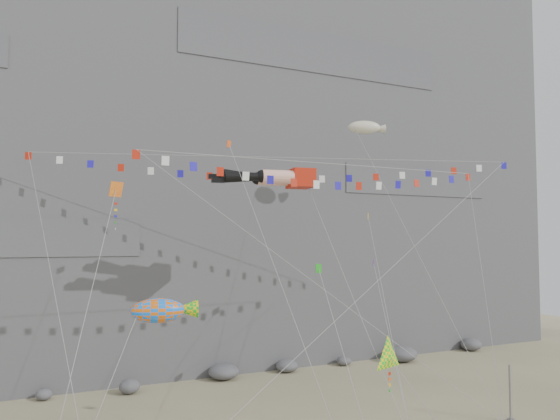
# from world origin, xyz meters

# --- Properties ---
(cliff) EXTENTS (80.00, 28.00, 50.00)m
(cliff) POSITION_xyz_m (0.00, 32.00, 25.00)
(cliff) COLOR slate
(cliff) RESTS_ON ground
(talus_boulders) EXTENTS (60.00, 3.00, 1.20)m
(talus_boulders) POSITION_xyz_m (0.00, 17.00, 0.60)
(talus_boulders) COLOR slate
(talus_boulders) RESTS_ON ground
(anchor_pole_right) EXTENTS (0.12, 0.12, 3.62)m
(anchor_pole_right) POSITION_xyz_m (13.25, -1.23, 1.81)
(anchor_pole_right) COLOR slate
(anchor_pole_right) RESTS_ON ground
(legs_kite) EXTENTS (7.71, 17.54, 22.46)m
(legs_kite) POSITION_xyz_m (0.51, 8.07, 16.26)
(legs_kite) COLOR #B81E0B
(legs_kite) RESTS_ON ground
(flag_banner_upper) EXTENTS (35.22, 20.54, 27.75)m
(flag_banner_upper) POSITION_xyz_m (2.10, 10.19, 18.14)
(flag_banner_upper) COLOR #B81E0B
(flag_banner_upper) RESTS_ON ground
(flag_banner_lower) EXTENTS (25.40, 5.81, 20.26)m
(flag_banner_lower) POSITION_xyz_m (2.69, 4.11, 16.92)
(flag_banner_lower) COLOR #B81E0B
(flag_banner_lower) RESTS_ON ground
(harlequin_kite) EXTENTS (4.88, 7.26, 16.22)m
(harlequin_kite) POSITION_xyz_m (-11.42, 2.04, 14.37)
(harlequin_kite) COLOR red
(harlequin_kite) RESTS_ON ground
(fish_windsock) EXTENTS (7.14, 4.82, 10.31)m
(fish_windsock) POSITION_xyz_m (-9.46, 0.66, 8.16)
(fish_windsock) COLOR #E9600B
(fish_windsock) RESTS_ON ground
(delta_kite) EXTENTS (2.40, 6.77, 8.25)m
(delta_kite) POSITION_xyz_m (2.33, -3.01, 5.43)
(delta_kite) COLOR yellow
(delta_kite) RESTS_ON ground
(blimp_windsock) EXTENTS (4.01, 13.89, 24.83)m
(blimp_windsock) POSITION_xyz_m (10.36, 10.88, 21.33)
(blimp_windsock) COLOR beige
(blimp_windsock) RESTS_ON ground
(small_kite_a) EXTENTS (2.18, 13.71, 22.47)m
(small_kite_a) POSITION_xyz_m (-3.35, 6.35, 17.67)
(small_kite_a) COLOR #FF5615
(small_kite_a) RESTS_ON ground
(small_kite_b) EXTENTS (5.30, 10.93, 15.15)m
(small_kite_b) POSITION_xyz_m (7.13, 5.14, 9.99)
(small_kite_b) COLOR #671BA0
(small_kite_b) RESTS_ON ground
(small_kite_c) EXTENTS (1.63, 8.52, 12.83)m
(small_kite_c) POSITION_xyz_m (-0.06, 0.46, 9.98)
(small_kite_c) COLOR #189B17
(small_kite_c) RESTS_ON ground
(small_kite_d) EXTENTS (6.92, 13.81, 19.93)m
(small_kite_d) POSITION_xyz_m (8.29, 7.39, 13.35)
(small_kite_d) COLOR gold
(small_kite_d) RESTS_ON ground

